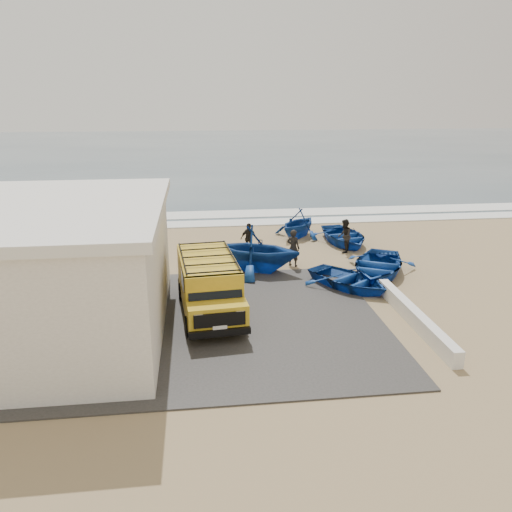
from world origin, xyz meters
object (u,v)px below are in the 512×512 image
boat_near_right (377,265)px  fisherman_middle (344,236)px  building (34,270)px  van (209,283)px  fisherman_front (293,248)px  boat_near_left (349,279)px  parapet (414,317)px  fisherman_back (249,238)px  boat_far_left (298,223)px  boat_mid_left (256,249)px  boat_mid_right (344,236)px

boat_near_right → fisherman_middle: 3.50m
building → van: 5.73m
fisherman_middle → fisherman_front: bearing=-35.3°
building → boat_near_left: bearing=13.0°
parapet → boat_near_right: 4.99m
fisherman_back → fisherman_front: bearing=-74.6°
fisherman_back → parapet: bearing=-85.1°
van → boat_far_left: size_ratio=1.68×
boat_mid_left → fisherman_front: size_ratio=2.30×
boat_near_left → fisherman_front: fisherman_front is taller
building → fisherman_back: 11.18m
boat_near_left → boat_far_left: (-0.48, 7.92, 0.42)m
van → boat_near_left: 6.01m
parapet → fisherman_front: size_ratio=3.49×
parapet → fisherman_back: (-4.75, 8.93, 0.48)m
van → boat_near_right: size_ratio=1.18×
boat_mid_right → fisherman_back: bearing=-175.3°
building → fisherman_back: building is taller
building → parapet: size_ratio=1.57×
boat_mid_left → building: bearing=148.2°
building → boat_mid_right: size_ratio=2.32×
van → boat_near_right: van is taller
boat_mid_right → boat_far_left: (-2.15, 1.60, 0.38)m
fisherman_front → fisherman_middle: 3.42m
boat_near_left → fisherman_front: (-1.70, 3.05, 0.48)m
van → fisherman_back: van is taller
boat_mid_left → fisherman_front: 1.88m
parapet → van: (-6.92, 1.83, 0.86)m
boat_near_right → boat_far_left: boat_far_left is taller
boat_near_left → fisherman_middle: (1.23, 4.81, 0.47)m
boat_mid_right → boat_far_left: bearing=137.3°
boat_near_right → fisherman_back: (-5.23, 3.96, 0.31)m
building → fisherman_middle: 14.59m
van → boat_near_right: (7.40, 3.14, -0.69)m
fisherman_middle → boat_near_left: bearing=9.4°
fisherman_middle → fisherman_back: 4.77m
boat_near_right → boat_far_left: (-2.19, 6.55, 0.35)m
van → boat_mid_left: van is taller
van → fisherman_front: bearing=45.1°
fisherman_front → fisherman_back: 2.91m
boat_mid_right → boat_far_left: 2.70m
building → boat_far_left: (10.79, 10.51, -1.37)m
boat_far_left → fisherman_middle: fisherman_middle is taller
building → fisherman_middle: (12.50, 7.41, -1.32)m
boat_mid_right → fisherman_middle: (-0.44, -1.50, 0.42)m
boat_near_left → fisherman_front: size_ratio=2.11×
parapet → boat_mid_right: size_ratio=1.48×
building → boat_far_left: size_ratio=3.11×
boat_near_right → boat_near_left: bearing=-113.3°
boat_near_right → fisherman_front: fisherman_front is taller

